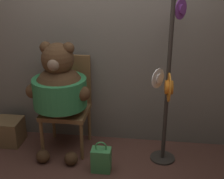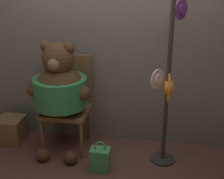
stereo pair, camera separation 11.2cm
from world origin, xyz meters
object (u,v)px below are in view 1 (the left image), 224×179
(teddy_bear, at_px, (59,89))
(handbag_on_ground, at_px, (101,159))
(chair, at_px, (67,100))
(hat_display_rack, at_px, (167,90))

(teddy_bear, xyz_separation_m, handbag_on_ground, (0.51, -0.32, -0.65))
(chair, xyz_separation_m, hat_display_rack, (1.14, -0.22, 0.27))
(hat_display_rack, distance_m, handbag_on_ground, 1.01)
(teddy_bear, distance_m, hat_display_rack, 1.17)
(chair, distance_m, hat_display_rack, 1.19)
(handbag_on_ground, bearing_deg, hat_display_rack, 22.44)
(chair, height_order, handbag_on_ground, chair)
(hat_display_rack, height_order, handbag_on_ground, hat_display_rack)
(hat_display_rack, bearing_deg, handbag_on_ground, -157.56)
(teddy_bear, distance_m, handbag_on_ground, 0.89)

